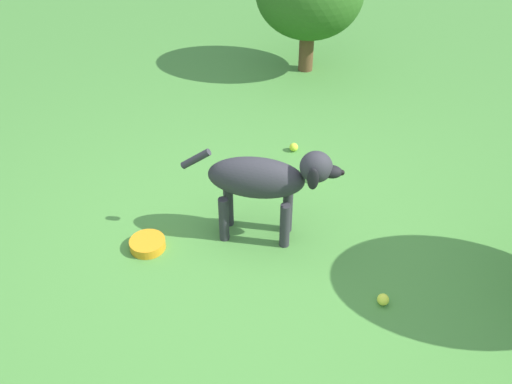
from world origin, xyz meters
The scene contains 6 objects.
ground centered at (0.00, 0.00, 0.00)m, with size 14.00×14.00×0.00m, color #478438.
dog centered at (0.04, 0.21, 0.43)m, with size 0.96×0.24×0.65m.
tennis_ball_0 centered at (0.78, -0.23, 0.03)m, with size 0.07×0.07×0.07m, color #D6E33F.
tennis_ball_1 centered at (0.09, 1.22, 0.03)m, with size 0.07×0.07×0.07m, color #C2E232.
tennis_ball_2 centered at (0.29, 0.84, 0.03)m, with size 0.07×0.07×0.07m, color #C3DE2F.
water_bowl centered at (-0.65, -0.04, 0.03)m, with size 0.22×0.22×0.06m, color orange.
Camera 1 is at (0.49, -2.45, 2.38)m, focal length 39.70 mm.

